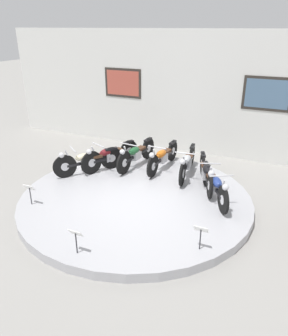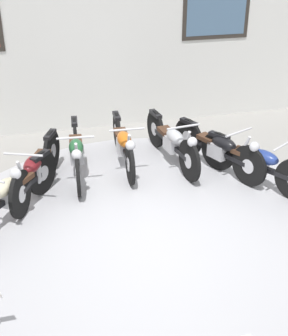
{
  "view_description": "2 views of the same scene",
  "coord_description": "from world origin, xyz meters",
  "px_view_note": "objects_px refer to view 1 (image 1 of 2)",
  "views": [
    {
      "loc": [
        3.12,
        -6.36,
        4.01
      ],
      "look_at": [
        0.18,
        0.1,
        0.92
      ],
      "focal_mm": 35.0,
      "sensor_mm": 36.0,
      "label": 1
    },
    {
      "loc": [
        -1.43,
        -4.96,
        3.7
      ],
      "look_at": [
        -0.07,
        0.22,
        0.92
      ],
      "focal_mm": 50.0,
      "sensor_mm": 36.0,
      "label": 2
    }
  ],
  "objects_px": {
    "motorcycle_maroon": "(110,155)",
    "motorcycle_blue": "(215,184)",
    "info_placard_front_right": "(201,232)",
    "info_placard_front_left": "(30,190)",
    "motorcycle_orange": "(163,156)",
    "motorcycle_silver": "(187,162)",
    "motorcycle_black": "(206,172)",
    "motorcycle_cream": "(87,160)",
    "info_placard_front_centre": "(76,236)",
    "motorcycle_green": "(136,154)"
  },
  "relations": [
    {
      "from": "motorcycle_orange",
      "to": "motorcycle_silver",
      "type": "relative_size",
      "value": 0.99
    },
    {
      "from": "motorcycle_orange",
      "to": "info_placard_front_right",
      "type": "distance_m",
      "value": 3.76
    },
    {
      "from": "motorcycle_cream",
      "to": "info_placard_front_right",
      "type": "xyz_separation_m",
      "value": [
        3.78,
        -2.02,
        -0.02
      ]
    },
    {
      "from": "motorcycle_cream",
      "to": "info_placard_front_left",
      "type": "xyz_separation_m",
      "value": [
        -0.22,
        -2.02,
        -0.02
      ]
    },
    {
      "from": "motorcycle_cream",
      "to": "motorcycle_orange",
      "type": "relative_size",
      "value": 0.81
    },
    {
      "from": "motorcycle_black",
      "to": "info_placard_front_left",
      "type": "xyz_separation_m",
      "value": [
        -3.42,
        -2.62,
        -0.02
      ]
    },
    {
      "from": "motorcycle_orange",
      "to": "motorcycle_blue",
      "type": "xyz_separation_m",
      "value": [
        1.78,
        -1.16,
        0.0
      ]
    },
    {
      "from": "motorcycle_maroon",
      "to": "motorcycle_green",
      "type": "relative_size",
      "value": 0.94
    },
    {
      "from": "motorcycle_maroon",
      "to": "motorcycle_blue",
      "type": "height_order",
      "value": "motorcycle_maroon"
    },
    {
      "from": "motorcycle_silver",
      "to": "motorcycle_blue",
      "type": "xyz_separation_m",
      "value": [
        1.0,
        -1.02,
        -0.01
      ]
    },
    {
      "from": "motorcycle_green",
      "to": "motorcycle_silver",
      "type": "relative_size",
      "value": 1.0
    },
    {
      "from": "motorcycle_cream",
      "to": "motorcycle_blue",
      "type": "height_order",
      "value": "motorcycle_cream"
    },
    {
      "from": "motorcycle_cream",
      "to": "motorcycle_silver",
      "type": "height_order",
      "value": "motorcycle_silver"
    },
    {
      "from": "motorcycle_blue",
      "to": "info_placard_front_left",
      "type": "distance_m",
      "value": 4.28
    },
    {
      "from": "motorcycle_black",
      "to": "info_placard_front_centre",
      "type": "relative_size",
      "value": 3.63
    },
    {
      "from": "info_placard_front_left",
      "to": "motorcycle_maroon",
      "type": "bearing_deg",
      "value": 77.46
    },
    {
      "from": "motorcycle_silver",
      "to": "motorcycle_blue",
      "type": "distance_m",
      "value": 1.42
    },
    {
      "from": "motorcycle_maroon",
      "to": "info_placard_front_right",
      "type": "height_order",
      "value": "motorcycle_maroon"
    },
    {
      "from": "info_placard_front_right",
      "to": "motorcycle_cream",
      "type": "bearing_deg",
      "value": 151.85
    },
    {
      "from": "info_placard_front_right",
      "to": "motorcycle_blue",
      "type": "bearing_deg",
      "value": 96.25
    },
    {
      "from": "motorcycle_black",
      "to": "info_placard_front_left",
      "type": "distance_m",
      "value": 4.31
    },
    {
      "from": "motorcycle_silver",
      "to": "motorcycle_cream",
      "type": "bearing_deg",
      "value": -158.45
    },
    {
      "from": "motorcycle_green",
      "to": "motorcycle_blue",
      "type": "xyz_separation_m",
      "value": [
        2.56,
        -1.02,
        -0.01
      ]
    },
    {
      "from": "motorcycle_blue",
      "to": "info_placard_front_left",
      "type": "height_order",
      "value": "motorcycle_blue"
    },
    {
      "from": "motorcycle_blue",
      "to": "info_placard_front_left",
      "type": "bearing_deg",
      "value": -151.87
    },
    {
      "from": "motorcycle_maroon",
      "to": "info_placard_front_left",
      "type": "relative_size",
      "value": 3.67
    },
    {
      "from": "motorcycle_orange",
      "to": "info_placard_front_right",
      "type": "xyz_separation_m",
      "value": [
        2.0,
        -3.18,
        -0.01
      ]
    },
    {
      "from": "motorcycle_orange",
      "to": "motorcycle_green",
      "type": "bearing_deg",
      "value": -169.36
    },
    {
      "from": "info_placard_front_left",
      "to": "motorcycle_silver",
      "type": "bearing_deg",
      "value": 47.52
    },
    {
      "from": "motorcycle_orange",
      "to": "motorcycle_blue",
      "type": "height_order",
      "value": "motorcycle_blue"
    },
    {
      "from": "motorcycle_maroon",
      "to": "motorcycle_green",
      "type": "xyz_separation_m",
      "value": [
        0.64,
        0.41,
        -0.0
      ]
    },
    {
      "from": "motorcycle_maroon",
      "to": "motorcycle_silver",
      "type": "bearing_deg",
      "value": 10.65
    },
    {
      "from": "motorcycle_green",
      "to": "info_placard_front_left",
      "type": "xyz_separation_m",
      "value": [
        -1.22,
        -3.04,
        -0.03
      ]
    },
    {
      "from": "motorcycle_black",
      "to": "motorcycle_silver",
      "type": "bearing_deg",
      "value": 146.95
    },
    {
      "from": "motorcycle_cream",
      "to": "info_placard_front_centre",
      "type": "distance_m",
      "value": 3.54
    },
    {
      "from": "motorcycle_cream",
      "to": "motorcycle_maroon",
      "type": "bearing_deg",
      "value": 58.58
    },
    {
      "from": "motorcycle_silver",
      "to": "info_placard_front_centre",
      "type": "bearing_deg",
      "value": -100.84
    },
    {
      "from": "info_placard_front_left",
      "to": "info_placard_front_right",
      "type": "height_order",
      "value": "same"
    },
    {
      "from": "motorcycle_orange",
      "to": "motorcycle_silver",
      "type": "distance_m",
      "value": 0.8
    },
    {
      "from": "motorcycle_cream",
      "to": "info_placard_front_centre",
      "type": "xyz_separation_m",
      "value": [
        1.78,
        -3.06,
        -0.02
      ]
    },
    {
      "from": "motorcycle_silver",
      "to": "motorcycle_black",
      "type": "bearing_deg",
      "value": -33.05
    },
    {
      "from": "motorcycle_maroon",
      "to": "motorcycle_blue",
      "type": "distance_m",
      "value": 3.25
    },
    {
      "from": "motorcycle_green",
      "to": "info_placard_front_left",
      "type": "distance_m",
      "value": 3.27
    },
    {
      "from": "motorcycle_maroon",
      "to": "info_placard_front_centre",
      "type": "relative_size",
      "value": 3.67
    },
    {
      "from": "motorcycle_cream",
      "to": "motorcycle_blue",
      "type": "relative_size",
      "value": 0.92
    },
    {
      "from": "info_placard_front_left",
      "to": "info_placard_front_centre",
      "type": "bearing_deg",
      "value": -27.44
    },
    {
      "from": "motorcycle_black",
      "to": "info_placard_front_right",
      "type": "relative_size",
      "value": 3.63
    },
    {
      "from": "motorcycle_green",
      "to": "motorcycle_maroon",
      "type": "bearing_deg",
      "value": -147.04
    },
    {
      "from": "info_placard_front_left",
      "to": "motorcycle_cream",
      "type": "bearing_deg",
      "value": 83.87
    },
    {
      "from": "motorcycle_black",
      "to": "motorcycle_orange",
      "type": "bearing_deg",
      "value": 158.45
    }
  ]
}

